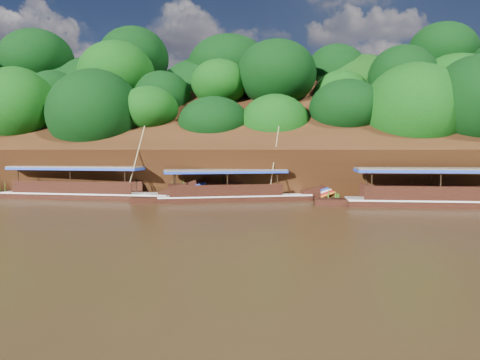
# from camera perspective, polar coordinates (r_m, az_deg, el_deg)

# --- Properties ---
(ground) EXTENTS (160.00, 160.00, 0.00)m
(ground) POSITION_cam_1_polar(r_m,az_deg,el_deg) (26.10, -0.33, -4.56)
(ground) COLOR black
(ground) RESTS_ON ground
(riverbank) EXTENTS (120.00, 30.06, 19.40)m
(riverbank) POSITION_cam_1_polar(r_m,az_deg,el_deg) (48.50, 2.77, 1.55)
(riverbank) COLOR #311A0B
(riverbank) RESTS_ON ground
(boat_0) EXTENTS (15.61, 2.92, 6.40)m
(boat_0) POSITION_cam_1_polar(r_m,az_deg,el_deg) (33.99, 25.33, -2.00)
(boat_0) COLOR black
(boat_0) RESTS_ON ground
(boat_1) EXTENTS (13.27, 5.72, 5.85)m
(boat_1) POSITION_cam_1_polar(r_m,az_deg,el_deg) (34.34, 0.48, -1.66)
(boat_1) COLOR black
(boat_1) RESTS_ON ground
(boat_2) EXTENTS (15.90, 3.36, 5.98)m
(boat_2) POSITION_cam_1_polar(r_m,az_deg,el_deg) (37.18, -16.98, -1.35)
(boat_2) COLOR black
(boat_2) RESTS_ON ground
(reeds) EXTENTS (48.83, 2.67, 2.03)m
(reeds) POSITION_cam_1_polar(r_m,az_deg,el_deg) (36.02, -4.11, -0.85)
(reeds) COLOR #325E17
(reeds) RESTS_ON ground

